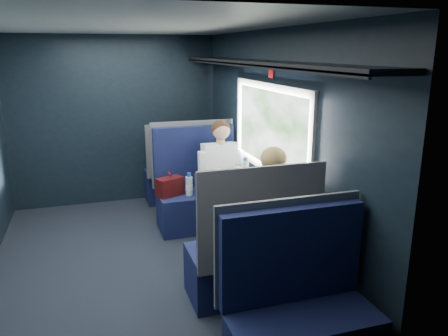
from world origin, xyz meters
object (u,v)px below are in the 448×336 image
object	(u,v)px
seat_bay_far	(250,255)
man	(222,171)
bottle_small	(246,169)
table	(236,194)
woman	(270,210)
seat_bay_near	(197,193)
seat_row_back	(300,316)
seat_row_front	(182,174)
cup	(248,172)
laptop	(264,177)

from	to	relation	value
seat_bay_far	man	size ratio (longest dim) A/B	0.95
man	bottle_small	bearing A→B (deg)	-70.97
table	woman	xyz separation A→B (m)	(0.07, -0.71, 0.06)
table	seat_bay_near	bearing A→B (deg)	102.58
seat_bay_near	seat_row_back	distance (m)	2.67
seat_row_back	man	xyz separation A→B (m)	(0.25, 2.50, 0.31)
bottle_small	seat_row_back	bearing A→B (deg)	-100.67
seat_bay_far	seat_row_front	distance (m)	2.67
seat_bay_near	man	distance (m)	0.43
seat_row_front	cup	bearing A→B (deg)	-73.34
seat_row_back	cup	world-z (taller)	seat_row_back
seat_row_front	man	bearing A→B (deg)	-77.17
seat_row_front	seat_row_back	bearing A→B (deg)	-90.00
seat_bay_far	bottle_small	xyz separation A→B (m)	(0.39, 1.16, 0.43)
seat_row_back	man	size ratio (longest dim) A/B	0.88
cup	seat_row_front	bearing A→B (deg)	106.66
seat_bay_far	cup	bearing A→B (deg)	70.08
laptop	man	bearing A→B (deg)	110.63
table	seat_bay_near	size ratio (longest dim) A/B	0.79
seat_row_front	woman	xyz separation A→B (m)	(0.25, -2.50, 0.32)
table	seat_row_front	bearing A→B (deg)	95.80
man	laptop	xyz separation A→B (m)	(0.25, -0.67, 0.09)
man	table	bearing A→B (deg)	-95.52
seat_row_front	man	distance (m)	1.17
seat_bay_near	table	bearing A→B (deg)	-77.42
seat_bay_near	seat_row_front	bearing A→B (deg)	89.26
seat_row_back	seat_row_front	bearing A→B (deg)	90.00
seat_bay_far	woman	xyz separation A→B (m)	(0.25, 0.17, 0.31)
woman	laptop	distance (m)	0.78
seat_bay_far	laptop	size ratio (longest dim) A/B	3.96
laptop	bottle_small	distance (m)	0.28
seat_row_back	laptop	bearing A→B (deg)	74.60
seat_row_back	bottle_small	distance (m)	2.16
seat_bay_far	seat_row_back	bearing A→B (deg)	-90.00
seat_bay_far	woman	size ratio (longest dim) A/B	0.95
seat_bay_near	woman	xyz separation A→B (m)	(0.26, -1.58, 0.31)
seat_row_back	cup	distance (m)	2.21
seat_bay_far	laptop	world-z (taller)	seat_bay_far
seat_row_back	laptop	world-z (taller)	seat_row_back
table	bottle_small	xyz separation A→B (m)	(0.21, 0.29, 0.18)
table	seat_row_back	bearing A→B (deg)	-95.80
seat_row_front	woman	distance (m)	2.54
laptop	woman	bearing A→B (deg)	-108.94
laptop	cup	world-z (taller)	laptop
seat_bay_near	bottle_small	size ratio (longest dim) A/B	5.50
woman	seat_bay_near	bearing A→B (deg)	99.42
table	seat_bay_far	world-z (taller)	seat_bay_far
woman	cup	distance (m)	1.06
man	seat_bay_far	bearing A→B (deg)	-99.03
seat_bay_far	seat_row_front	bearing A→B (deg)	90.00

